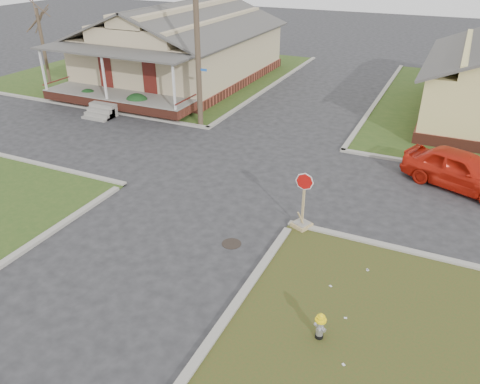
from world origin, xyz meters
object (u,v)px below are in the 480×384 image
at_px(fire_hydrant, 320,325).
at_px(red_sedan, 461,170).
at_px(stop_sign, 302,216).
at_px(utility_pole, 197,35).

height_order(fire_hydrant, red_sedan, red_sedan).
distance_m(stop_sign, red_sedan, 7.27).
distance_m(fire_hydrant, stop_sign, 5.11).
xyz_separation_m(fire_hydrant, stop_sign, (-2.01, 4.70, 0.03)).
height_order(stop_sign, red_sedan, stop_sign).
bearing_deg(fire_hydrant, utility_pole, 153.93).
distance_m(utility_pole, red_sedan, 13.58).
bearing_deg(red_sedan, utility_pole, 102.68).
bearing_deg(utility_pole, fire_hydrant, -50.22).
bearing_deg(red_sedan, stop_sign, 161.10).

